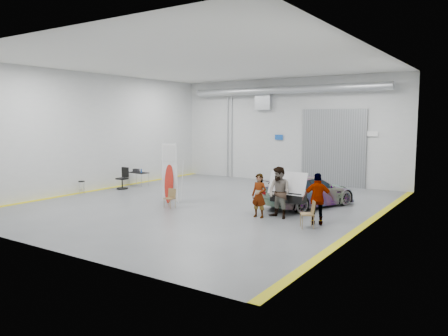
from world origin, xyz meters
The scene contains 13 objects.
ground centered at (0.00, 0.00, 0.00)m, with size 16.00×16.00×0.00m, color #5A5D61.
room_shell centered at (0.24, 2.22, 4.08)m, with size 14.02×16.18×6.01m.
sedan_car centered at (3.94, 1.85, 0.65)m, with size 1.81×4.45×1.29m, color white.
person_a centered at (3.19, -1.14, 0.83)m, with size 0.60×0.40×1.66m, color #9A6F54.
person_b centered at (3.89, -0.87, 0.97)m, with size 0.94×0.72×1.93m, color teal.
person_c centered at (5.44, -1.02, 0.91)m, with size 1.06×0.43×1.82m, color brown.
surfboard_display centered at (-1.50, -0.81, 1.12)m, with size 0.78×0.26×2.77m.
folding_chair_near centered at (-0.72, -1.67, 0.25)m, with size 0.40×0.41×0.80m.
folding_chair_far centered at (5.32, -1.63, 0.29)m, with size 0.59×0.71×0.93m.
shop_stool centered at (-6.64, -1.38, 0.31)m, with size 0.32×0.32×0.63m.
work_table centered at (-6.28, 2.15, 0.73)m, with size 1.22×0.72×0.95m.
office_chair centered at (-6.02, 0.79, 0.49)m, with size 0.60×0.60×1.12m.
trunk_lid centered at (3.94, -0.13, 1.31)m, with size 1.51×0.91×0.04m, color silver.
Camera 1 is at (10.94, -15.25, 3.68)m, focal length 35.00 mm.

